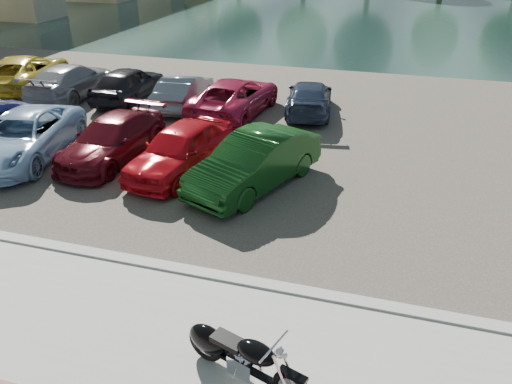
% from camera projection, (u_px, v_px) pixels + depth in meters
% --- Properties ---
extents(ground, '(200.00, 200.00, 0.00)m').
position_uv_depth(ground, '(212.00, 356.00, 8.53)').
color(ground, '#595447').
rests_on(ground, ground).
extents(kerb, '(60.00, 0.30, 0.14)m').
position_uv_depth(kerb, '(247.00, 282.00, 10.19)').
color(kerb, '#A6A49C').
rests_on(kerb, ground).
extents(parking_lot, '(60.00, 18.00, 0.04)m').
position_uv_depth(parking_lot, '(321.00, 132.00, 17.85)').
color(parking_lot, '#3E3832').
rests_on(parking_lot, ground).
extents(river, '(120.00, 40.00, 0.00)m').
position_uv_depth(river, '(378.00, 15.00, 42.48)').
color(river, '#172A2A').
rests_on(river, ground).
extents(motorcycle, '(2.26, 1.03, 1.05)m').
position_uv_depth(motorcycle, '(236.00, 354.00, 7.83)').
color(motorcycle, black).
rests_on(motorcycle, promenade).
extents(car_2, '(3.26, 5.43, 1.41)m').
position_uv_depth(car_2, '(22.00, 137.00, 15.50)').
color(car_2, '#95B8D9').
rests_on(car_2, parking_lot).
extents(car_3, '(2.05, 4.55, 1.30)m').
position_uv_depth(car_3, '(112.00, 139.00, 15.48)').
color(car_3, '#510B14').
rests_on(car_3, parking_lot).
extents(car_4, '(2.33, 4.44, 1.44)m').
position_uv_depth(car_4, '(180.00, 149.00, 14.61)').
color(car_4, '#BA0C17').
rests_on(car_4, parking_lot).
extents(car_5, '(3.11, 4.76, 1.48)m').
position_uv_depth(car_5, '(255.00, 162.00, 13.75)').
color(car_5, '#0F3912').
rests_on(car_5, parking_lot).
extents(car_6, '(3.95, 6.00, 1.53)m').
position_uv_depth(car_6, '(25.00, 73.00, 22.18)').
color(car_6, gold).
rests_on(car_6, parking_lot).
extents(car_7, '(2.14, 4.94, 1.42)m').
position_uv_depth(car_7, '(71.00, 81.00, 21.23)').
color(car_7, gray).
rests_on(car_7, parking_lot).
extents(car_8, '(1.69, 4.18, 1.42)m').
position_uv_depth(car_8, '(128.00, 84.00, 20.82)').
color(car_8, black).
rests_on(car_8, parking_lot).
extents(car_9, '(1.62, 4.02, 1.30)m').
position_uv_depth(car_9, '(184.00, 91.00, 20.07)').
color(car_9, slate).
rests_on(car_9, parking_lot).
extents(car_10, '(2.70, 5.13, 1.38)m').
position_uv_depth(car_10, '(235.00, 96.00, 19.32)').
color(car_10, '#AD1C41').
rests_on(car_10, parking_lot).
extents(car_11, '(2.28, 4.39, 1.22)m').
position_uv_depth(car_11, '(309.00, 97.00, 19.46)').
color(car_11, '#27344D').
rests_on(car_11, parking_lot).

